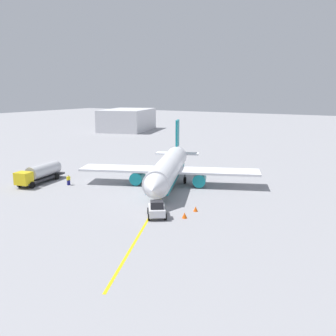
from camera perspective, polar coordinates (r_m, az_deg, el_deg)
name	(u,v)px	position (r m, az deg, el deg)	size (l,w,h in m)	color
ground_plane	(168,186)	(63.07, 0.00, -2.67)	(400.00, 400.00, 0.00)	#939399
airplane	(168,169)	(62.89, 0.06, -0.13)	(28.99, 29.42, 9.89)	white
fuel_tanker	(40,173)	(68.36, -18.66, -0.68)	(10.69, 4.48, 3.15)	#2D2D33
pushback_tug	(157,209)	(47.58, -1.70, -6.22)	(4.10, 3.85, 2.20)	silver
refueling_worker	(68,180)	(65.49, -14.71, -1.78)	(0.58, 0.46, 1.71)	navy
safety_cone_nose	(185,215)	(47.43, 2.50, -7.10)	(0.66, 0.66, 0.73)	#F2590F
safety_cone_wingtip	(196,209)	(50.07, 4.16, -6.13)	(0.61, 0.61, 0.68)	#F2590F
distant_hangar	(128,120)	(150.41, -6.10, 7.20)	(28.88, 22.69, 8.20)	silver
taxi_line_marking	(168,186)	(63.07, 0.00, -2.66)	(69.14, 0.30, 0.01)	yellow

